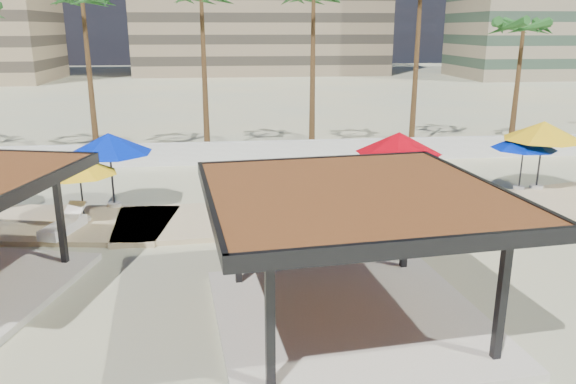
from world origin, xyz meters
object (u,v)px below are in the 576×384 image
(lounger_a, at_px, (64,226))
(lounger_b, at_px, (359,215))
(pavilion_central, at_px, (353,244))
(umbrella_c, at_px, (399,143))

(lounger_a, xyz_separation_m, lounger_b, (10.40, 0.00, 0.02))
(pavilion_central, bearing_deg, umbrella_c, 60.57)
(umbrella_c, xyz_separation_m, lounger_a, (-12.23, -1.55, -2.34))
(umbrella_c, bearing_deg, lounger_b, -139.66)
(umbrella_c, distance_m, lounger_a, 12.54)
(umbrella_c, relative_size, lounger_a, 1.89)
(umbrella_c, height_order, lounger_b, umbrella_c)
(pavilion_central, height_order, lounger_a, pavilion_central)
(pavilion_central, xyz_separation_m, lounger_b, (1.85, 6.85, -1.64))
(pavilion_central, height_order, lounger_b, pavilion_central)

